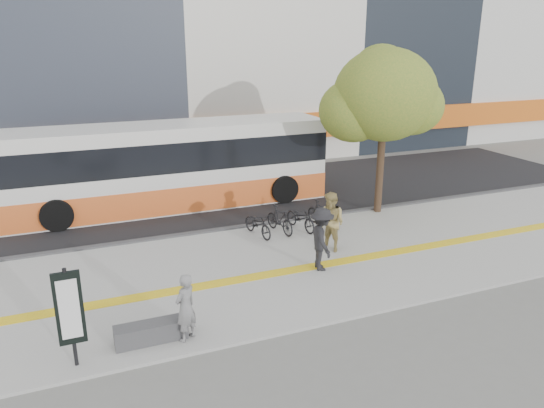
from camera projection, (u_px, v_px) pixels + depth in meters
name	position (u px, v px, depth m)	size (l,w,h in m)	color
ground	(244.00, 299.00, 13.60)	(120.00, 120.00, 0.00)	slate
sidewalk	(227.00, 275.00, 14.91)	(40.00, 7.00, 0.08)	gray
tactile_strip	(232.00, 281.00, 14.45)	(40.00, 0.45, 0.01)	yellow
street	(173.00, 202.00, 21.53)	(40.00, 8.00, 0.06)	black
curb	(197.00, 234.00, 17.99)	(40.00, 0.25, 0.14)	#353538
bench	(151.00, 332.00, 11.52)	(1.60, 0.45, 0.45)	#353538
signboard	(70.00, 310.00, 10.35)	(0.55, 0.10, 2.20)	black
street_tree	(382.00, 97.00, 19.04)	(4.40, 3.80, 6.31)	#322316
bus	(171.00, 168.00, 20.56)	(12.52, 2.97, 3.33)	silver
bicycle_row	(289.00, 219.00, 18.07)	(3.23, 1.69, 0.94)	black
seated_woman	(186.00, 308.00, 11.41)	(0.58, 0.38, 1.60)	black
pedestrian_tan	(331.00, 222.00, 16.27)	(0.93, 0.72, 1.91)	tan
pedestrian_dark	(322.00, 239.00, 14.93)	(1.22, 0.70, 1.88)	black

